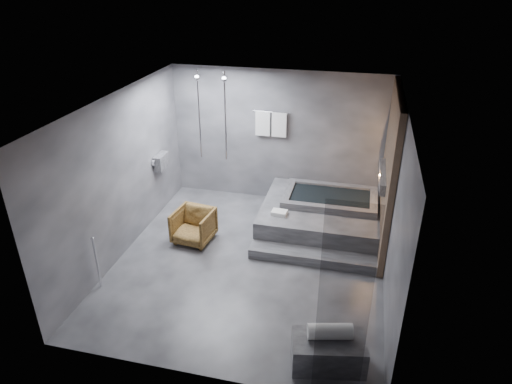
# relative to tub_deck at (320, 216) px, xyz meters

# --- Properties ---
(room) EXTENTS (5.00, 5.04, 2.82)m
(room) POSITION_rel_tub_deck_xyz_m (-0.65, -1.21, 1.48)
(room) COLOR #323235
(room) RESTS_ON ground
(tub_deck) EXTENTS (2.20, 2.00, 0.50)m
(tub_deck) POSITION_rel_tub_deck_xyz_m (0.00, 0.00, 0.00)
(tub_deck) COLOR #37373A
(tub_deck) RESTS_ON ground
(tub_step) EXTENTS (2.20, 0.36, 0.18)m
(tub_step) POSITION_rel_tub_deck_xyz_m (0.00, -1.18, -0.16)
(tub_step) COLOR #37373A
(tub_step) RESTS_ON ground
(concrete_bench) EXTENTS (1.00, 0.68, 0.42)m
(concrete_bench) POSITION_rel_tub_deck_xyz_m (0.48, -3.40, -0.04)
(concrete_bench) COLOR #2E2E30
(concrete_bench) RESTS_ON ground
(driftwood_chair) EXTENTS (0.75, 0.77, 0.63)m
(driftwood_chair) POSITION_rel_tub_deck_xyz_m (-2.22, -1.03, 0.06)
(driftwood_chair) COLOR #432B10
(driftwood_chair) RESTS_ON ground
(rolled_towel) EXTENTS (0.59, 0.33, 0.20)m
(rolled_towel) POSITION_rel_tub_deck_xyz_m (0.47, -3.36, 0.27)
(rolled_towel) COLOR white
(rolled_towel) RESTS_ON concrete_bench
(deck_towel) EXTENTS (0.29, 0.22, 0.07)m
(deck_towel) POSITION_rel_tub_deck_xyz_m (-0.71, -0.56, 0.29)
(deck_towel) COLOR white
(deck_towel) RESTS_ON tub_deck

